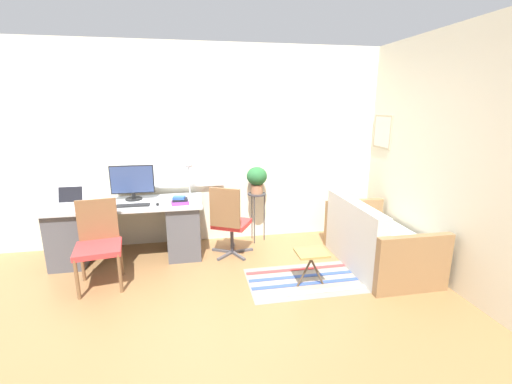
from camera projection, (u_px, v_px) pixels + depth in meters
The scene contains 17 objects.
ground_plane at pixel (200, 263), 4.24m from camera, with size 14.00×14.00×0.00m, color olive.
wall_back_with_window at pixel (194, 147), 4.67m from camera, with size 9.00×0.12×2.70m.
wall_right_with_picture at pixel (405, 150), 4.38m from camera, with size 0.08×9.00×2.70m.
desk at pixel (129, 228), 4.34m from camera, with size 1.85×0.73×0.73m.
laptop at pixel (69, 202), 4.11m from camera, with size 0.30×0.28×0.22m.
monitor at pixel (132, 182), 4.34m from camera, with size 0.54×0.21×0.44m.
keyboard at pixel (133, 205), 4.11m from camera, with size 0.39×0.11×0.02m.
mouse at pixel (158, 204), 4.14m from camera, with size 0.04×0.07×0.03m.
desk_lamp at pixel (189, 173), 4.46m from camera, with size 0.14×0.14×0.46m.
book_stack at pixel (180, 201), 4.17m from camera, with size 0.22×0.15×0.10m.
desk_chair_wooden at pixel (98, 242), 3.65m from camera, with size 0.52×0.52×0.92m.
office_chair_swivel at pixel (229, 221), 4.35m from camera, with size 0.57×0.58×0.93m.
couch_loveseat at pixel (375, 243), 4.15m from camera, with size 0.82×1.44×0.81m.
plant_stand at pixel (257, 200), 4.80m from camera, with size 0.26×0.26×0.71m.
potted_plant at pixel (257, 178), 4.72m from camera, with size 0.28×0.28×0.37m.
floor_rug_striped at pixel (318, 279), 3.86m from camera, with size 1.59×0.77×0.01m.
folding_stool at pixel (311, 256), 3.64m from camera, with size 0.33×0.28×0.40m.
Camera 1 is at (-0.04, -3.95, 1.91)m, focal length 24.00 mm.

